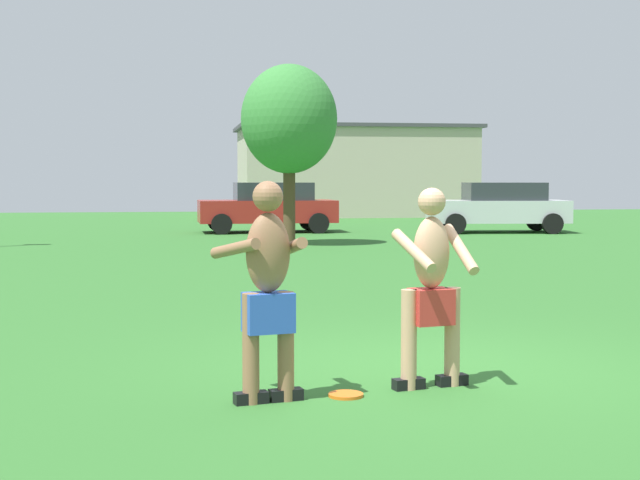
# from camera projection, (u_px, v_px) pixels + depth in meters

# --- Properties ---
(ground_plane) EXTENTS (80.00, 80.00, 0.00)m
(ground_plane) POSITION_uv_depth(u_px,v_px,m) (431.00, 369.00, 8.44)
(ground_plane) COLOR #2D6628
(player_near) EXTENTS (0.72, 0.68, 1.70)m
(player_near) POSITION_uv_depth(u_px,v_px,m) (268.00, 286.00, 7.14)
(player_near) COLOR black
(player_near) RESTS_ON ground_plane
(player_in_red) EXTENTS (0.67, 0.63, 1.65)m
(player_in_red) POSITION_uv_depth(u_px,v_px,m) (432.00, 284.00, 7.63)
(player_in_red) COLOR black
(player_in_red) RESTS_ON ground_plane
(frisbee) EXTENTS (0.28, 0.28, 0.03)m
(frisbee) POSITION_uv_depth(u_px,v_px,m) (346.00, 395.00, 7.37)
(frisbee) COLOR orange
(frisbee) RESTS_ON ground_plane
(car_red_near_post) EXTENTS (4.35, 2.11, 1.58)m
(car_red_near_post) POSITION_uv_depth(u_px,v_px,m) (269.00, 206.00, 29.56)
(car_red_near_post) COLOR maroon
(car_red_near_post) RESTS_ON ground_plane
(car_silver_mid_lot) EXTENTS (4.47, 2.41, 1.58)m
(car_silver_mid_lot) POSITION_uv_depth(u_px,v_px,m) (499.00, 206.00, 29.48)
(car_silver_mid_lot) COLOR silver
(car_silver_mid_lot) RESTS_ON ground_plane
(outbuilding_behind_lot) EXTENTS (10.64, 6.32, 4.07)m
(outbuilding_behind_lot) POSITION_uv_depth(u_px,v_px,m) (353.00, 171.00, 42.87)
(outbuilding_behind_lot) COLOR #B2A893
(outbuilding_behind_lot) RESTS_ON ground_plane
(tree_right_field) EXTENTS (2.45, 2.45, 4.61)m
(tree_right_field) POSITION_uv_depth(u_px,v_px,m) (289.00, 120.00, 23.73)
(tree_right_field) COLOR #4C3823
(tree_right_field) RESTS_ON ground_plane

